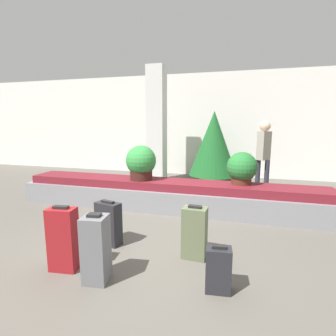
{
  "coord_description": "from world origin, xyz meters",
  "views": [
    {
      "loc": [
        1.35,
        -3.3,
        1.67
      ],
      "look_at": [
        0.0,
        1.49,
        0.81
      ],
      "focal_mm": 28.0,
      "sensor_mm": 36.0,
      "label": 1
    }
  ],
  "objects_px": {
    "pillar": "(157,126)",
    "suitcase_2": "(195,233)",
    "suitcase_3": "(63,239)",
    "decorated_tree": "(214,144)",
    "suitcase_1": "(96,249)",
    "potted_plant_1": "(141,163)",
    "traveler_0": "(264,151)",
    "suitcase_0": "(109,223)",
    "suitcase_4": "(218,269)",
    "potted_plant_0": "(242,168)"
  },
  "relations": [
    {
      "from": "pillar",
      "to": "suitcase_2",
      "type": "height_order",
      "value": "pillar"
    },
    {
      "from": "suitcase_3",
      "to": "decorated_tree",
      "type": "relative_size",
      "value": 0.38
    },
    {
      "from": "suitcase_1",
      "to": "suitcase_2",
      "type": "bearing_deg",
      "value": 32.19
    },
    {
      "from": "suitcase_3",
      "to": "potted_plant_1",
      "type": "relative_size",
      "value": 1.12
    },
    {
      "from": "suitcase_1",
      "to": "potted_plant_1",
      "type": "relative_size",
      "value": 1.11
    },
    {
      "from": "potted_plant_1",
      "to": "traveler_0",
      "type": "height_order",
      "value": "traveler_0"
    },
    {
      "from": "suitcase_0",
      "to": "suitcase_3",
      "type": "bearing_deg",
      "value": -89.45
    },
    {
      "from": "suitcase_3",
      "to": "suitcase_2",
      "type": "bearing_deg",
      "value": 18.86
    },
    {
      "from": "suitcase_2",
      "to": "traveler_0",
      "type": "distance_m",
      "value": 3.61
    },
    {
      "from": "suitcase_4",
      "to": "potted_plant_1",
      "type": "xyz_separation_m",
      "value": [
        -1.72,
        2.3,
        0.67
      ]
    },
    {
      "from": "suitcase_0",
      "to": "decorated_tree",
      "type": "height_order",
      "value": "decorated_tree"
    },
    {
      "from": "pillar",
      "to": "potted_plant_1",
      "type": "xyz_separation_m",
      "value": [
        0.42,
        -2.27,
        -0.7
      ]
    },
    {
      "from": "potted_plant_0",
      "to": "pillar",
      "type": "bearing_deg",
      "value": 137.56
    },
    {
      "from": "potted_plant_0",
      "to": "potted_plant_1",
      "type": "distance_m",
      "value": 1.92
    },
    {
      "from": "suitcase_1",
      "to": "traveler_0",
      "type": "relative_size",
      "value": 0.44
    },
    {
      "from": "potted_plant_1",
      "to": "traveler_0",
      "type": "relative_size",
      "value": 0.39
    },
    {
      "from": "suitcase_1",
      "to": "decorated_tree",
      "type": "distance_m",
      "value": 5.38
    },
    {
      "from": "decorated_tree",
      "to": "suitcase_4",
      "type": "bearing_deg",
      "value": -83.21
    },
    {
      "from": "pillar",
      "to": "decorated_tree",
      "type": "bearing_deg",
      "value": 19.39
    },
    {
      "from": "suitcase_1",
      "to": "suitcase_3",
      "type": "xyz_separation_m",
      "value": [
        -0.48,
        0.1,
        0.01
      ]
    },
    {
      "from": "suitcase_2",
      "to": "decorated_tree",
      "type": "distance_m",
      "value": 4.59
    },
    {
      "from": "suitcase_3",
      "to": "suitcase_4",
      "type": "relative_size",
      "value": 1.56
    },
    {
      "from": "suitcase_0",
      "to": "traveler_0",
      "type": "height_order",
      "value": "traveler_0"
    },
    {
      "from": "suitcase_0",
      "to": "suitcase_3",
      "type": "relative_size",
      "value": 0.82
    },
    {
      "from": "pillar",
      "to": "suitcase_3",
      "type": "distance_m",
      "value": 4.83
    },
    {
      "from": "suitcase_0",
      "to": "suitcase_4",
      "type": "height_order",
      "value": "suitcase_0"
    },
    {
      "from": "suitcase_2",
      "to": "potted_plant_0",
      "type": "height_order",
      "value": "potted_plant_0"
    },
    {
      "from": "suitcase_0",
      "to": "decorated_tree",
      "type": "distance_m",
      "value": 4.63
    },
    {
      "from": "suitcase_3",
      "to": "suitcase_4",
      "type": "distance_m",
      "value": 1.74
    },
    {
      "from": "suitcase_3",
      "to": "decorated_tree",
      "type": "xyz_separation_m",
      "value": [
        1.13,
        5.19,
        0.72
      ]
    },
    {
      "from": "suitcase_4",
      "to": "potted_plant_1",
      "type": "relative_size",
      "value": 0.72
    },
    {
      "from": "pillar",
      "to": "suitcase_2",
      "type": "relative_size",
      "value": 4.7
    },
    {
      "from": "pillar",
      "to": "suitcase_2",
      "type": "distance_m",
      "value": 4.55
    },
    {
      "from": "suitcase_2",
      "to": "suitcase_3",
      "type": "relative_size",
      "value": 0.89
    },
    {
      "from": "suitcase_4",
      "to": "suitcase_3",
      "type": "bearing_deg",
      "value": 176.54
    },
    {
      "from": "suitcase_2",
      "to": "suitcase_3",
      "type": "bearing_deg",
      "value": -150.97
    },
    {
      "from": "suitcase_4",
      "to": "suitcase_2",
      "type": "bearing_deg",
      "value": 114.28
    },
    {
      "from": "traveler_0",
      "to": "pillar",
      "type": "bearing_deg",
      "value": 114.4
    },
    {
      "from": "suitcase_2",
      "to": "suitcase_4",
      "type": "height_order",
      "value": "suitcase_2"
    },
    {
      "from": "pillar",
      "to": "traveler_0",
      "type": "distance_m",
      "value": 2.92
    },
    {
      "from": "traveler_0",
      "to": "potted_plant_1",
      "type": "bearing_deg",
      "value": 161.44
    },
    {
      "from": "pillar",
      "to": "potted_plant_0",
      "type": "relative_size",
      "value": 5.43
    },
    {
      "from": "suitcase_0",
      "to": "suitcase_3",
      "type": "distance_m",
      "value": 0.75
    },
    {
      "from": "suitcase_4",
      "to": "suitcase_1",
      "type": "bearing_deg",
      "value": -178.08
    },
    {
      "from": "suitcase_1",
      "to": "traveler_0",
      "type": "distance_m",
      "value": 4.63
    },
    {
      "from": "suitcase_0",
      "to": "suitcase_1",
      "type": "relative_size",
      "value": 0.83
    },
    {
      "from": "pillar",
      "to": "traveler_0",
      "type": "xyz_separation_m",
      "value": [
        2.8,
        -0.59,
        -0.57
      ]
    },
    {
      "from": "pillar",
      "to": "decorated_tree",
      "type": "height_order",
      "value": "pillar"
    },
    {
      "from": "suitcase_4",
      "to": "potted_plant_0",
      "type": "distance_m",
      "value": 2.53
    },
    {
      "from": "pillar",
      "to": "suitcase_3",
      "type": "bearing_deg",
      "value": -85.1
    }
  ]
}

